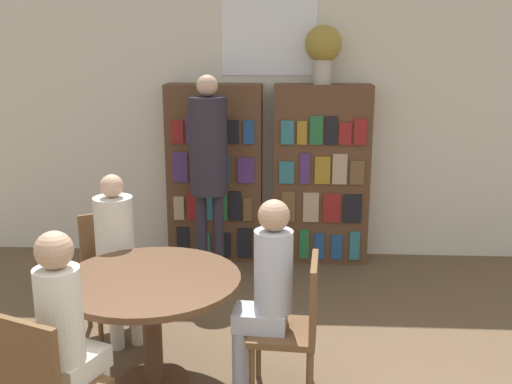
{
  "coord_description": "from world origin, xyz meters",
  "views": [
    {
      "loc": [
        0.2,
        -2.28,
        2.14
      ],
      "look_at": [
        -0.04,
        1.96,
        1.05
      ],
      "focal_mm": 42.0,
      "sensor_mm": 36.0,
      "label": 1
    }
  ],
  "objects_px": {
    "seated_reader_left": "(117,248)",
    "librarian_standing": "(209,154)",
    "flower_vase": "(323,48)",
    "seated_reader_back": "(68,332)",
    "seated_reader_right": "(265,288)",
    "bookshelf_left": "(215,174)",
    "reading_table": "(151,298)",
    "bookshelf_right": "(321,175)",
    "chair_far_side": "(296,321)",
    "chair_left_side": "(112,266)"
  },
  "relations": [
    {
      "from": "flower_vase",
      "to": "seated_reader_left",
      "type": "height_order",
      "value": "flower_vase"
    },
    {
      "from": "seated_reader_right",
      "to": "bookshelf_left",
      "type": "bearing_deg",
      "value": 18.14
    },
    {
      "from": "flower_vase",
      "to": "chair_far_side",
      "type": "distance_m",
      "value": 2.87
    },
    {
      "from": "librarian_standing",
      "to": "chair_left_side",
      "type": "bearing_deg",
      "value": -119.61
    },
    {
      "from": "bookshelf_left",
      "to": "chair_far_side",
      "type": "distance_m",
      "value": 2.53
    },
    {
      "from": "chair_far_side",
      "to": "seated_reader_right",
      "type": "height_order",
      "value": "seated_reader_right"
    },
    {
      "from": "flower_vase",
      "to": "librarian_standing",
      "type": "relative_size",
      "value": 0.29
    },
    {
      "from": "bookshelf_left",
      "to": "seated_reader_left",
      "type": "distance_m",
      "value": 1.79
    },
    {
      "from": "seated_reader_left",
      "to": "seated_reader_right",
      "type": "xyz_separation_m",
      "value": [
        1.09,
        -0.66,
        0.0
      ]
    },
    {
      "from": "reading_table",
      "to": "seated_reader_right",
      "type": "bearing_deg",
      "value": -4.21
    },
    {
      "from": "bookshelf_left",
      "to": "seated_reader_right",
      "type": "height_order",
      "value": "bookshelf_left"
    },
    {
      "from": "chair_left_side",
      "to": "librarian_standing",
      "type": "xyz_separation_m",
      "value": [
        0.6,
        1.06,
        0.65
      ]
    },
    {
      "from": "bookshelf_right",
      "to": "reading_table",
      "type": "height_order",
      "value": "bookshelf_right"
    },
    {
      "from": "flower_vase",
      "to": "reading_table",
      "type": "height_order",
      "value": "flower_vase"
    },
    {
      "from": "chair_left_side",
      "to": "seated_reader_left",
      "type": "relative_size",
      "value": 0.73
    },
    {
      "from": "bookshelf_left",
      "to": "librarian_standing",
      "type": "relative_size",
      "value": 0.94
    },
    {
      "from": "bookshelf_left",
      "to": "seated_reader_left",
      "type": "xyz_separation_m",
      "value": [
        -0.5,
        -1.71,
        -0.16
      ]
    },
    {
      "from": "reading_table",
      "to": "seated_reader_left",
      "type": "bearing_deg",
      "value": 121.79
    },
    {
      "from": "bookshelf_right",
      "to": "bookshelf_left",
      "type": "bearing_deg",
      "value": 179.99
    },
    {
      "from": "bookshelf_right",
      "to": "librarian_standing",
      "type": "xyz_separation_m",
      "value": [
        -1.02,
        -0.5,
        0.29
      ]
    },
    {
      "from": "librarian_standing",
      "to": "seated_reader_back",
      "type": "bearing_deg",
      "value": -99.12
    },
    {
      "from": "chair_far_side",
      "to": "seated_reader_back",
      "type": "height_order",
      "value": "seated_reader_back"
    },
    {
      "from": "chair_far_side",
      "to": "seated_reader_back",
      "type": "relative_size",
      "value": 0.71
    },
    {
      "from": "seated_reader_left",
      "to": "chair_left_side",
      "type": "bearing_deg",
      "value": -90.0
    },
    {
      "from": "reading_table",
      "to": "librarian_standing",
      "type": "relative_size",
      "value": 0.6
    },
    {
      "from": "bookshelf_right",
      "to": "chair_far_side",
      "type": "relative_size",
      "value": 1.95
    },
    {
      "from": "seated_reader_left",
      "to": "librarian_standing",
      "type": "relative_size",
      "value": 0.66
    },
    {
      "from": "bookshelf_right",
      "to": "reading_table",
      "type": "relative_size",
      "value": 1.55
    },
    {
      "from": "bookshelf_left",
      "to": "flower_vase",
      "type": "relative_size",
      "value": 3.22
    },
    {
      "from": "reading_table",
      "to": "seated_reader_back",
      "type": "xyz_separation_m",
      "value": [
        -0.27,
        -0.66,
        0.1
      ]
    },
    {
      "from": "flower_vase",
      "to": "seated_reader_right",
      "type": "bearing_deg",
      "value": -100.33
    },
    {
      "from": "chair_left_side",
      "to": "reading_table",
      "type": "bearing_deg",
      "value": 90.0
    },
    {
      "from": "seated_reader_right",
      "to": "librarian_standing",
      "type": "distance_m",
      "value": 2.01
    },
    {
      "from": "flower_vase",
      "to": "seated_reader_back",
      "type": "relative_size",
      "value": 0.43
    },
    {
      "from": "flower_vase",
      "to": "seated_reader_left",
      "type": "bearing_deg",
      "value": -131.51
    },
    {
      "from": "chair_far_side",
      "to": "seated_reader_back",
      "type": "distance_m",
      "value": 1.32
    },
    {
      "from": "flower_vase",
      "to": "chair_left_side",
      "type": "distance_m",
      "value": 2.74
    },
    {
      "from": "chair_left_side",
      "to": "seated_reader_right",
      "type": "xyz_separation_m",
      "value": [
        1.18,
        -0.81,
        0.2
      ]
    },
    {
      "from": "bookshelf_left",
      "to": "seated_reader_left",
      "type": "height_order",
      "value": "bookshelf_left"
    },
    {
      "from": "chair_far_side",
      "to": "bookshelf_right",
      "type": "bearing_deg",
      "value": -2.03
    },
    {
      "from": "seated_reader_back",
      "to": "chair_far_side",
      "type": "bearing_deg",
      "value": 49.2
    },
    {
      "from": "chair_left_side",
      "to": "seated_reader_left",
      "type": "height_order",
      "value": "seated_reader_left"
    },
    {
      "from": "chair_far_side",
      "to": "seated_reader_left",
      "type": "bearing_deg",
      "value": 66.23
    },
    {
      "from": "seated_reader_left",
      "to": "librarian_standing",
      "type": "distance_m",
      "value": 1.39
    },
    {
      "from": "bookshelf_left",
      "to": "bookshelf_right",
      "type": "distance_m",
      "value": 1.03
    },
    {
      "from": "librarian_standing",
      "to": "seated_reader_left",
      "type": "bearing_deg",
      "value": -112.74
    },
    {
      "from": "bookshelf_right",
      "to": "seated_reader_right",
      "type": "xyz_separation_m",
      "value": [
        -0.45,
        -2.37,
        -0.17
      ]
    },
    {
      "from": "librarian_standing",
      "to": "chair_far_side",
      "type": "bearing_deg",
      "value": -67.94
    },
    {
      "from": "seated_reader_right",
      "to": "seated_reader_left",
      "type": "bearing_deg",
      "value": 62.87
    },
    {
      "from": "seated_reader_back",
      "to": "bookshelf_left",
      "type": "bearing_deg",
      "value": 104.79
    }
  ]
}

